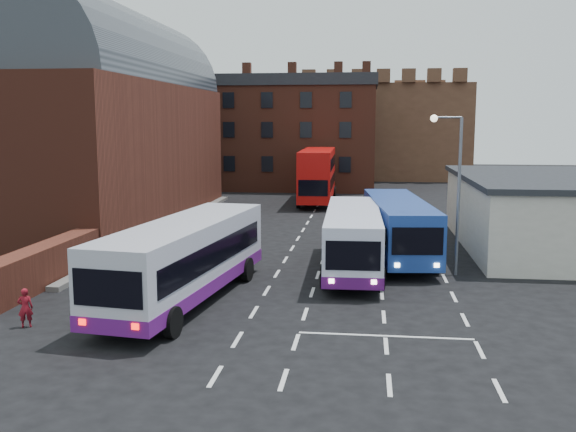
# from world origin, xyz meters

# --- Properties ---
(ground) EXTENTS (180.00, 180.00, 0.00)m
(ground) POSITION_xyz_m (0.00, 0.00, 0.00)
(ground) COLOR black
(railway_station) EXTENTS (12.00, 28.00, 16.00)m
(railway_station) POSITION_xyz_m (-15.50, 21.00, 7.64)
(railway_station) COLOR #602B1E
(railway_station) RESTS_ON ground
(forecourt_wall) EXTENTS (1.20, 10.00, 1.80)m
(forecourt_wall) POSITION_xyz_m (-10.20, 2.00, 0.90)
(forecourt_wall) COLOR #602B1E
(forecourt_wall) RESTS_ON ground
(cream_building) EXTENTS (10.40, 16.40, 4.25)m
(cream_building) POSITION_xyz_m (15.00, 14.00, 2.16)
(cream_building) COLOR beige
(cream_building) RESTS_ON ground
(brick_terrace) EXTENTS (22.00, 10.00, 11.00)m
(brick_terrace) POSITION_xyz_m (-6.00, 46.00, 5.50)
(brick_terrace) COLOR brown
(brick_terrace) RESTS_ON ground
(castle_keep) EXTENTS (22.00, 22.00, 12.00)m
(castle_keep) POSITION_xyz_m (6.00, 66.00, 6.00)
(castle_keep) COLOR brown
(castle_keep) RESTS_ON ground
(bus_white_outbound) EXTENTS (4.30, 12.41, 3.32)m
(bus_white_outbound) POSITION_xyz_m (-3.04, 0.37, 1.96)
(bus_white_outbound) COLOR silver
(bus_white_outbound) RESTS_ON ground
(bus_white_inbound) EXTENTS (3.03, 11.25, 3.05)m
(bus_white_inbound) POSITION_xyz_m (3.63, 6.73, 1.80)
(bus_white_inbound) COLOR silver
(bus_white_inbound) RESTS_ON ground
(bus_blue) EXTENTS (3.82, 11.77, 3.15)m
(bus_blue) POSITION_xyz_m (6.00, 10.12, 1.86)
(bus_blue) COLOR #1D3E94
(bus_blue) RESTS_ON ground
(bus_red_double) EXTENTS (3.22, 12.12, 4.83)m
(bus_red_double) POSITION_xyz_m (-0.19, 33.26, 2.57)
(bus_red_double) COLOR #BD0B09
(bus_red_double) RESTS_ON ground
(street_lamp) EXTENTS (1.53, 0.51, 7.65)m
(street_lamp) POSITION_xyz_m (8.34, 6.36, 4.62)
(street_lamp) COLOR slate
(street_lamp) RESTS_ON ground
(pedestrian_red) EXTENTS (0.62, 0.51, 1.44)m
(pedestrian_red) POSITION_xyz_m (-7.82, -3.61, 0.72)
(pedestrian_red) COLOR maroon
(pedestrian_red) RESTS_ON ground
(pedestrian_beige) EXTENTS (0.94, 0.86, 1.56)m
(pedestrian_beige) POSITION_xyz_m (-5.45, -2.58, 0.78)
(pedestrian_beige) COLOR tan
(pedestrian_beige) RESTS_ON ground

